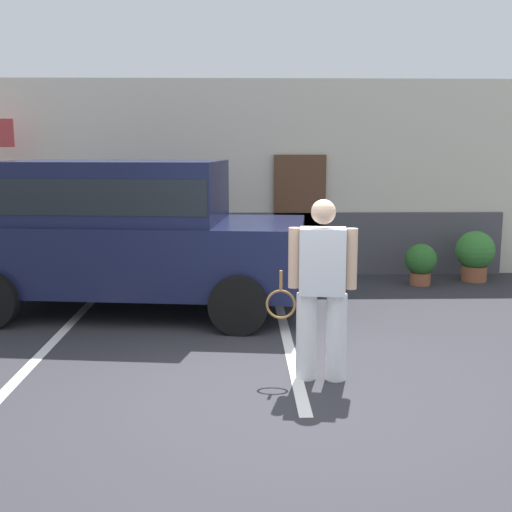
# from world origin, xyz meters

# --- Properties ---
(ground_plane) EXTENTS (40.00, 40.00, 0.00)m
(ground_plane) POSITION_xyz_m (0.00, 0.00, 0.00)
(ground_plane) COLOR #2D2D33
(parking_stripe_0) EXTENTS (0.12, 4.40, 0.01)m
(parking_stripe_0) POSITION_xyz_m (-2.56, 1.50, 0.00)
(parking_stripe_0) COLOR silver
(parking_stripe_0) RESTS_ON ground_plane
(parking_stripe_1) EXTENTS (0.12, 4.40, 0.01)m
(parking_stripe_1) POSITION_xyz_m (0.17, 1.50, 0.00)
(parking_stripe_1) COLOR silver
(parking_stripe_1) RESTS_ON ground_plane
(house_frontage) EXTENTS (10.07, 0.40, 3.38)m
(house_frontage) POSITION_xyz_m (0.01, 5.60, 1.59)
(house_frontage) COLOR beige
(house_frontage) RESTS_ON ground_plane
(parked_suv) EXTENTS (4.78, 2.57, 2.05)m
(parked_suv) POSITION_xyz_m (-1.94, 2.91, 1.15)
(parked_suv) COLOR #141938
(parked_suv) RESTS_ON ground_plane
(tennis_player_man) EXTENTS (0.89, 0.32, 1.75)m
(tennis_player_man) POSITION_xyz_m (0.39, 0.22, 0.90)
(tennis_player_man) COLOR white
(tennis_player_man) RESTS_ON ground_plane
(potted_plant_by_porch) EXTENTS (0.51, 0.51, 0.68)m
(potted_plant_by_porch) POSITION_xyz_m (2.57, 4.51, 0.38)
(potted_plant_by_porch) COLOR #9E5638
(potted_plant_by_porch) RESTS_ON ground_plane
(potted_plant_secondary) EXTENTS (0.64, 0.64, 0.85)m
(potted_plant_secondary) POSITION_xyz_m (3.56, 4.80, 0.47)
(potted_plant_secondary) COLOR #9E5638
(potted_plant_secondary) RESTS_ON ground_plane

